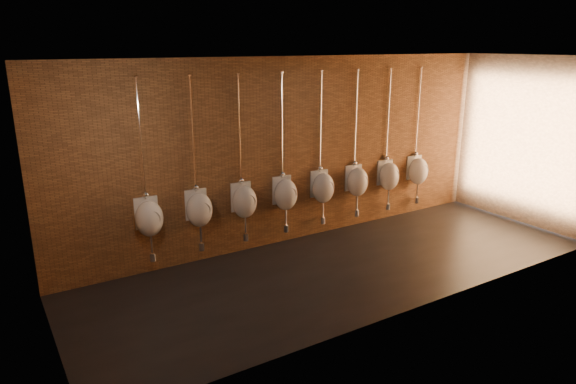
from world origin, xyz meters
name	(u,v)px	position (x,y,z in m)	size (l,w,h in m)	color
ground	(347,267)	(0.00, 0.00, 0.00)	(8.50, 8.50, 0.00)	black
room_shell	(352,141)	(0.00, 0.00, 2.01)	(8.54, 3.04, 3.22)	black
urinal_0	(149,218)	(-2.68, 1.35, 0.92)	(0.44, 0.39, 2.72)	white
urinal_1	(199,209)	(-1.89, 1.35, 0.92)	(0.44, 0.39, 2.72)	white
urinal_2	(244,201)	(-1.10, 1.35, 0.92)	(0.44, 0.39, 2.72)	white
urinal_3	(285,194)	(-0.32, 1.35, 0.92)	(0.44, 0.39, 2.72)	white
urinal_4	(323,187)	(0.47, 1.35, 0.92)	(0.44, 0.39, 2.72)	white
urinal_5	(357,181)	(1.26, 1.35, 0.92)	(0.44, 0.39, 2.72)	white
urinal_6	(389,176)	(2.05, 1.35, 0.92)	(0.44, 0.39, 2.72)	white
urinal_7	(418,170)	(2.84, 1.35, 0.92)	(0.44, 0.39, 2.72)	white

